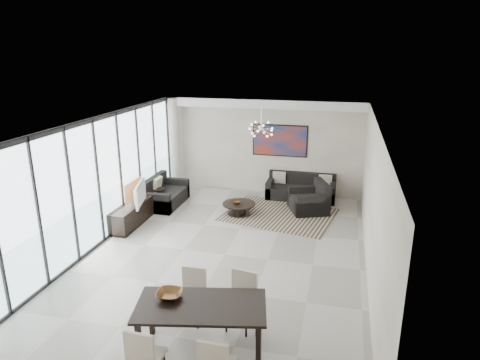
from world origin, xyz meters
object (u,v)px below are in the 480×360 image
(coffee_table, at_px, (239,208))
(dining_table, at_px, (201,310))
(tv_console, at_px, (133,214))
(sofa_main, at_px, (301,190))
(television, at_px, (136,193))

(coffee_table, relative_size, dining_table, 0.44)
(tv_console, bearing_deg, sofa_main, 36.57)
(sofa_main, bearing_deg, dining_table, -95.80)
(television, bearing_deg, dining_table, -157.69)
(coffee_table, height_order, tv_console, tv_console)
(coffee_table, height_order, sofa_main, sofa_main)
(dining_table, bearing_deg, coffee_table, 98.08)
(tv_console, height_order, television, television)
(television, bearing_deg, tv_console, 70.66)
(coffee_table, distance_m, sofa_main, 2.25)
(coffee_table, relative_size, television, 0.90)
(sofa_main, relative_size, television, 2.02)
(coffee_table, height_order, dining_table, dining_table)
(tv_console, distance_m, television, 0.59)
(coffee_table, relative_size, tv_console, 0.51)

